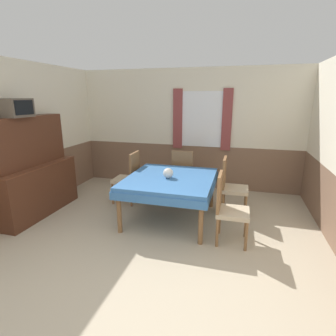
{
  "coord_description": "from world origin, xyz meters",
  "views": [
    {
      "loc": [
        1.14,
        -1.83,
        1.99
      ],
      "look_at": [
        0.04,
        2.13,
        0.88
      ],
      "focal_mm": 28.0,
      "sensor_mm": 36.0,
      "label": 1
    }
  ],
  "objects": [
    {
      "name": "wall_back",
      "position": [
        0.01,
        3.91,
        1.31
      ],
      "size": [
        5.28,
        0.09,
        2.6
      ],
      "color": "silver",
      "rests_on": "ground_plane"
    },
    {
      "name": "vase",
      "position": [
        0.06,
        2.07,
        0.81
      ],
      "size": [
        0.16,
        0.16,
        0.16
      ],
      "color": "silver",
      "rests_on": "dining_table"
    },
    {
      "name": "chair_left_far",
      "position": [
        -0.88,
        2.62,
        0.53
      ],
      "size": [
        0.44,
        0.44,
        1.0
      ],
      "rotation": [
        0.0,
        0.0,
        1.57
      ],
      "color": "brown",
      "rests_on": "ground_plane"
    },
    {
      "name": "wall_left",
      "position": [
        -2.46,
        1.94,
        1.3
      ],
      "size": [
        0.05,
        4.29,
        2.6
      ],
      "color": "silver",
      "rests_on": "ground_plane"
    },
    {
      "name": "chair_head_window",
      "position": [
        0.08,
        3.14,
        0.53
      ],
      "size": [
        0.44,
        0.44,
        1.0
      ],
      "color": "brown",
      "rests_on": "ground_plane"
    },
    {
      "name": "chair_right_far",
      "position": [
        1.04,
        2.62,
        0.53
      ],
      "size": [
        0.44,
        0.44,
        1.0
      ],
      "rotation": [
        0.0,
        0.0,
        4.71
      ],
      "color": "brown",
      "rests_on": "ground_plane"
    },
    {
      "name": "ground_plane",
      "position": [
        0.0,
        0.0,
        0.0
      ],
      "size": [
        16.0,
        16.0,
        0.0
      ],
      "primitive_type": "plane",
      "color": "tan"
    },
    {
      "name": "tv",
      "position": [
        -2.17,
        1.49,
        1.84
      ],
      "size": [
        0.29,
        0.43,
        0.28
      ],
      "color": "#51473D",
      "rests_on": "sideboard"
    },
    {
      "name": "dining_table",
      "position": [
        0.08,
        2.13,
        0.63
      ],
      "size": [
        1.42,
        1.53,
        0.73
      ],
      "color": "#386BA8",
      "rests_on": "ground_plane"
    },
    {
      "name": "sideboard",
      "position": [
        -2.22,
        1.72,
        0.71
      ],
      "size": [
        0.46,
        1.6,
        1.7
      ],
      "color": "#4C2819",
      "rests_on": "ground_plane"
    },
    {
      "name": "chair_right_near",
      "position": [
        1.04,
        1.64,
        0.53
      ],
      "size": [
        0.44,
        0.44,
        1.0
      ],
      "rotation": [
        0.0,
        0.0,
        4.71
      ],
      "color": "brown",
      "rests_on": "ground_plane"
    }
  ]
}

